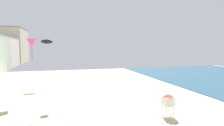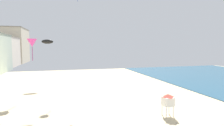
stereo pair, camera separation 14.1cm
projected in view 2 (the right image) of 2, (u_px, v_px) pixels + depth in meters
name	position (u px, v px, depth m)	size (l,w,h in m)	color
boardwalk_hotel_furthest	(12.00, 46.00, 92.12)	(13.63, 21.00, 17.46)	beige
lifeguard_stand	(168.00, 100.00, 20.81)	(1.10, 1.10, 2.55)	white
kite_black_parafoil	(47.00, 42.00, 37.61)	(2.30, 0.64, 0.89)	black
kite_magenta_delta	(32.00, 43.00, 28.64)	(1.52, 1.52, 3.45)	#DB3D9E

